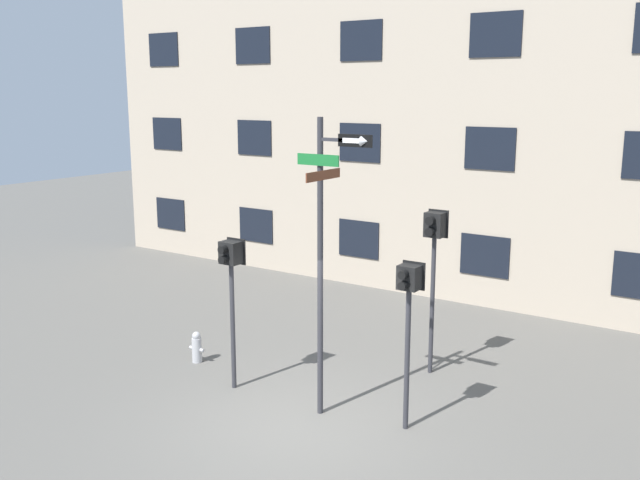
{
  "coord_description": "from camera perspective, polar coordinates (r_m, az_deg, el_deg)",
  "views": [
    {
      "loc": [
        5.89,
        -8.03,
        5.0
      ],
      "look_at": [
        -0.0,
        0.67,
        2.8
      ],
      "focal_mm": 40.0,
      "sensor_mm": 36.0,
      "label": 1
    }
  ],
  "objects": [
    {
      "name": "ground_plane",
      "position": [
        11.14,
        -1.97,
        -14.85
      ],
      "size": [
        60.0,
        60.0,
        0.0
      ],
      "primitive_type": "plane",
      "color": "#595651"
    },
    {
      "name": "building_facade",
      "position": [
        16.97,
        14.25,
        15.58
      ],
      "size": [
        24.0,
        0.63,
        12.44
      ],
      "color": "tan",
      "rests_on": "ground_plane"
    },
    {
      "name": "fire_hydrant",
      "position": [
        13.72,
        -9.83,
        -8.46
      ],
      "size": [
        0.34,
        0.18,
        0.6
      ],
      "color": "#A5A5A8",
      "rests_on": "ground_plane"
    },
    {
      "name": "street_sign_pole",
      "position": [
        10.71,
        0.3,
        -0.51
      ],
      "size": [
        1.25,
        0.88,
        4.64
      ],
      "color": "#2D2D33",
      "rests_on": "ground_plane"
    },
    {
      "name": "pedestrian_signal_across",
      "position": [
        12.61,
        9.1,
        -0.5
      ],
      "size": [
        0.38,
        0.4,
        2.97
      ],
      "color": "#2D2D33",
      "rests_on": "ground_plane"
    },
    {
      "name": "pedestrian_signal_right",
      "position": [
        10.49,
        7.1,
        -4.9
      ],
      "size": [
        0.36,
        0.4,
        2.57
      ],
      "color": "#2D2D33",
      "rests_on": "ground_plane"
    },
    {
      "name": "pedestrian_signal_left",
      "position": [
        11.95,
        -7.13,
        -2.57
      ],
      "size": [
        0.39,
        0.4,
        2.6
      ],
      "color": "#2D2D33",
      "rests_on": "ground_plane"
    }
  ]
}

